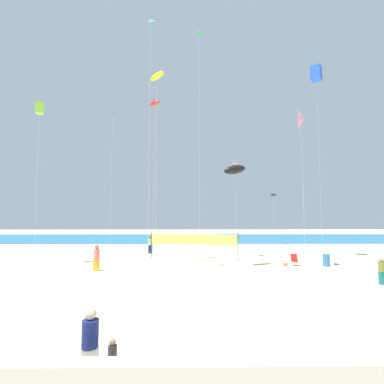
{
  "coord_description": "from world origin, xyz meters",
  "views": [
    {
      "loc": [
        0.52,
        -17.53,
        3.94
      ],
      "look_at": [
        0.83,
        10.8,
        6.2
      ],
      "focal_mm": 26.84,
      "sensor_mm": 36.0,
      "label": 1
    }
  ],
  "objects_px": {
    "beachgoer_olive_shirt": "(382,269)",
    "kite_red_diamond": "(113,122)",
    "toddler_figure": "(112,358)",
    "mother_figure": "(90,342)",
    "beachgoer_coral_shirt": "(97,257)",
    "folding_beach_chair": "(295,259)",
    "kite_pink_delta": "(301,119)",
    "beach_handbag": "(285,265)",
    "volleyball_net": "(193,241)",
    "kite_cyan_diamond": "(150,29)",
    "kite_green_diamond": "(199,37)",
    "kite_red_inflatable": "(154,104)",
    "beachgoer_sage_shirt": "(150,244)",
    "kite_blue_box": "(316,74)",
    "kite_black_diamond": "(273,194)",
    "kite_lime_box": "(40,109)",
    "trash_barrel": "(326,260)",
    "kite_yellow_inflatable": "(157,76)"
  },
  "relations": [
    {
      "from": "folding_beach_chair",
      "to": "kite_red_diamond",
      "type": "distance_m",
      "value": 24.84
    },
    {
      "from": "trash_barrel",
      "to": "kite_red_inflatable",
      "type": "relative_size",
      "value": 0.05
    },
    {
      "from": "kite_lime_box",
      "to": "kite_red_diamond",
      "type": "bearing_deg",
      "value": 72.84
    },
    {
      "from": "toddler_figure",
      "to": "beachgoer_olive_shirt",
      "type": "bearing_deg",
      "value": 12.86
    },
    {
      "from": "beachgoer_sage_shirt",
      "to": "kite_black_diamond",
      "type": "relative_size",
      "value": 0.27
    },
    {
      "from": "beachgoer_olive_shirt",
      "to": "kite_red_diamond",
      "type": "relative_size",
      "value": 0.1
    },
    {
      "from": "beach_handbag",
      "to": "kite_lime_box",
      "type": "height_order",
      "value": "kite_lime_box"
    },
    {
      "from": "toddler_figure",
      "to": "kite_lime_box",
      "type": "distance_m",
      "value": 22.34
    },
    {
      "from": "kite_pink_delta",
      "to": "kite_cyan_diamond",
      "type": "relative_size",
      "value": 0.65
    },
    {
      "from": "kite_pink_delta",
      "to": "kite_red_inflatable",
      "type": "relative_size",
      "value": 0.72
    },
    {
      "from": "toddler_figure",
      "to": "kite_red_diamond",
      "type": "bearing_deg",
      "value": 82.5
    },
    {
      "from": "beachgoer_sage_shirt",
      "to": "kite_red_diamond",
      "type": "distance_m",
      "value": 15.16
    },
    {
      "from": "kite_lime_box",
      "to": "kite_green_diamond",
      "type": "relative_size",
      "value": 0.63
    },
    {
      "from": "beachgoer_olive_shirt",
      "to": "volleyball_net",
      "type": "xyz_separation_m",
      "value": [
        -10.59,
        9.51,
        0.79
      ]
    },
    {
      "from": "kite_lime_box",
      "to": "kite_red_diamond",
      "type": "relative_size",
      "value": 0.81
    },
    {
      "from": "mother_figure",
      "to": "beachgoer_coral_shirt",
      "type": "distance_m",
      "value": 14.17
    },
    {
      "from": "beach_handbag",
      "to": "kite_black_diamond",
      "type": "distance_m",
      "value": 16.45
    },
    {
      "from": "toddler_figure",
      "to": "kite_red_inflatable",
      "type": "bearing_deg",
      "value": 71.94
    },
    {
      "from": "toddler_figure",
      "to": "beachgoer_sage_shirt",
      "type": "bearing_deg",
      "value": 72.38
    },
    {
      "from": "beachgoer_coral_shirt",
      "to": "kite_yellow_inflatable",
      "type": "bearing_deg",
      "value": -86.86
    },
    {
      "from": "kite_red_inflatable",
      "to": "beachgoer_coral_shirt",
      "type": "bearing_deg",
      "value": -104.44
    },
    {
      "from": "beach_handbag",
      "to": "kite_pink_delta",
      "type": "distance_m",
      "value": 11.23
    },
    {
      "from": "folding_beach_chair",
      "to": "kite_pink_delta",
      "type": "height_order",
      "value": "kite_pink_delta"
    },
    {
      "from": "beachgoer_olive_shirt",
      "to": "kite_blue_box",
      "type": "distance_m",
      "value": 19.2
    },
    {
      "from": "beachgoer_coral_shirt",
      "to": "kite_cyan_diamond",
      "type": "relative_size",
      "value": 0.1
    },
    {
      "from": "toddler_figure",
      "to": "kite_green_diamond",
      "type": "height_order",
      "value": "kite_green_diamond"
    },
    {
      "from": "beachgoer_sage_shirt",
      "to": "kite_blue_box",
      "type": "xyz_separation_m",
      "value": [
        16.08,
        -3.59,
        16.37
      ]
    },
    {
      "from": "beachgoer_coral_shirt",
      "to": "beach_handbag",
      "type": "bearing_deg",
      "value": -126.54
    },
    {
      "from": "folding_beach_chair",
      "to": "beach_handbag",
      "type": "bearing_deg",
      "value": 165.26
    },
    {
      "from": "kite_lime_box",
      "to": "kite_pink_delta",
      "type": "distance_m",
      "value": 20.87
    },
    {
      "from": "beachgoer_olive_shirt",
      "to": "kite_lime_box",
      "type": "relative_size",
      "value": 0.12
    },
    {
      "from": "toddler_figure",
      "to": "folding_beach_chair",
      "type": "xyz_separation_m",
      "value": [
        10.12,
        15.44,
        -0.04
      ]
    },
    {
      "from": "kite_green_diamond",
      "to": "beachgoer_coral_shirt",
      "type": "bearing_deg",
      "value": -150.39
    },
    {
      "from": "kite_pink_delta",
      "to": "kite_black_diamond",
      "type": "height_order",
      "value": "kite_pink_delta"
    },
    {
      "from": "beachgoer_sage_shirt",
      "to": "beachgoer_coral_shirt",
      "type": "bearing_deg",
      "value": 11.24
    },
    {
      "from": "beachgoer_olive_shirt",
      "to": "kite_cyan_diamond",
      "type": "relative_size",
      "value": 0.09
    },
    {
      "from": "toddler_figure",
      "to": "volleyball_net",
      "type": "relative_size",
      "value": 0.12
    },
    {
      "from": "mother_figure",
      "to": "kite_blue_box",
      "type": "relative_size",
      "value": 0.09
    },
    {
      "from": "trash_barrel",
      "to": "kite_black_diamond",
      "type": "relative_size",
      "value": 0.13
    },
    {
      "from": "beachgoer_sage_shirt",
      "to": "folding_beach_chair",
      "type": "distance_m",
      "value": 14.17
    },
    {
      "from": "beach_handbag",
      "to": "kite_red_inflatable",
      "type": "bearing_deg",
      "value": 142.75
    },
    {
      "from": "volleyball_net",
      "to": "kite_red_inflatable",
      "type": "height_order",
      "value": "kite_red_inflatable"
    },
    {
      "from": "toddler_figure",
      "to": "kite_lime_box",
      "type": "relative_size",
      "value": 0.07
    },
    {
      "from": "folding_beach_chair",
      "to": "kite_green_diamond",
      "type": "height_order",
      "value": "kite_green_diamond"
    },
    {
      "from": "beachgoer_sage_shirt",
      "to": "kite_yellow_inflatable",
      "type": "distance_m",
      "value": 16.12
    },
    {
      "from": "mother_figure",
      "to": "kite_red_diamond",
      "type": "height_order",
      "value": "kite_red_diamond"
    },
    {
      "from": "beachgoer_coral_shirt",
      "to": "trash_barrel",
      "type": "xyz_separation_m",
      "value": [
        17.15,
        1.65,
        -0.52
      ]
    },
    {
      "from": "volleyball_net",
      "to": "mother_figure",
      "type": "bearing_deg",
      "value": -98.35
    },
    {
      "from": "beachgoer_coral_shirt",
      "to": "volleyball_net",
      "type": "relative_size",
      "value": 0.24
    },
    {
      "from": "toddler_figure",
      "to": "kite_cyan_diamond",
      "type": "height_order",
      "value": "kite_cyan_diamond"
    }
  ]
}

